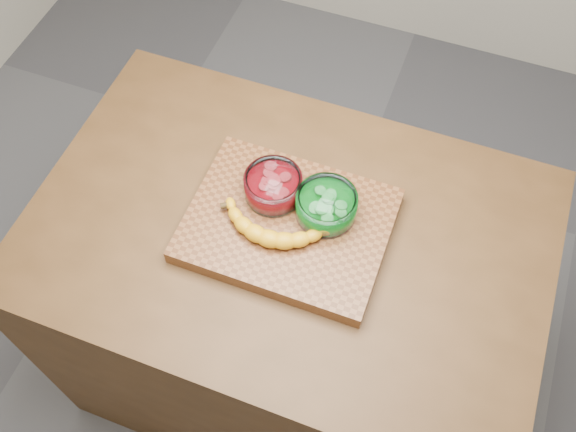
% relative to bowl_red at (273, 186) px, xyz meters
% --- Properties ---
extents(ground, '(3.50, 3.50, 0.00)m').
position_rel_bowl_red_xyz_m(ground, '(0.06, -0.06, -0.97)').
color(ground, '#555559').
rests_on(ground, ground).
extents(counter, '(1.20, 0.80, 0.90)m').
position_rel_bowl_red_xyz_m(counter, '(0.06, -0.06, -0.52)').
color(counter, '#4C3016').
rests_on(counter, ground).
extents(cutting_board, '(0.45, 0.35, 0.04)m').
position_rel_bowl_red_xyz_m(cutting_board, '(0.06, -0.06, -0.05)').
color(cutting_board, brown).
rests_on(cutting_board, counter).
extents(bowl_red, '(0.13, 0.13, 0.06)m').
position_rel_bowl_red_xyz_m(bowl_red, '(0.00, 0.00, 0.00)').
color(bowl_red, white).
rests_on(bowl_red, cutting_board).
extents(bowl_green, '(0.14, 0.14, 0.06)m').
position_rel_bowl_red_xyz_m(bowl_green, '(0.13, -0.01, 0.00)').
color(bowl_green, white).
rests_on(bowl_green, cutting_board).
extents(banana, '(0.28, 0.13, 0.04)m').
position_rel_bowl_red_xyz_m(banana, '(0.03, -0.09, -0.01)').
color(banana, orange).
rests_on(banana, cutting_board).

